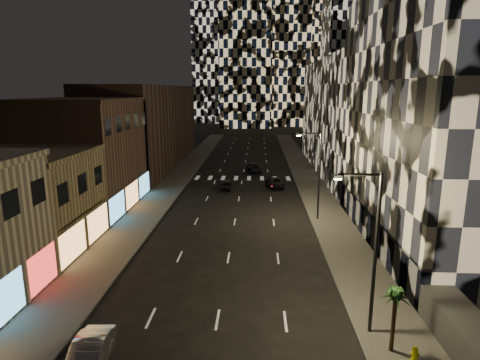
# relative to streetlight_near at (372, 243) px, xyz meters

# --- Properties ---
(sidewalk_left) EXTENTS (4.00, 120.00, 0.15)m
(sidewalk_left) POSITION_rel_streetlight_near_xyz_m (-18.35, 40.00, -5.28)
(sidewalk_left) COLOR #47443F
(sidewalk_left) RESTS_ON ground
(sidewalk_right) EXTENTS (4.00, 120.00, 0.15)m
(sidewalk_right) POSITION_rel_streetlight_near_xyz_m (1.65, 40.00, -5.28)
(sidewalk_right) COLOR #47443F
(sidewalk_right) RESTS_ON ground
(curb_left) EXTENTS (0.20, 120.00, 0.15)m
(curb_left) POSITION_rel_streetlight_near_xyz_m (-16.25, 40.00, -5.28)
(curb_left) COLOR #4C4C47
(curb_left) RESTS_ON ground
(curb_right) EXTENTS (0.20, 120.00, 0.15)m
(curb_right) POSITION_rel_streetlight_near_xyz_m (-0.45, 40.00, -5.28)
(curb_right) COLOR #4C4C47
(curb_right) RESTS_ON ground
(retail_tan) EXTENTS (10.00, 10.00, 8.00)m
(retail_tan) POSITION_rel_streetlight_near_xyz_m (-25.35, 11.00, -1.35)
(retail_tan) COLOR olive
(retail_tan) RESTS_ON ground
(retail_brown) EXTENTS (10.00, 15.00, 12.00)m
(retail_brown) POSITION_rel_streetlight_near_xyz_m (-25.35, 23.50, 0.65)
(retail_brown) COLOR #50372D
(retail_brown) RESTS_ON ground
(retail_filler_left) EXTENTS (10.00, 40.00, 14.00)m
(retail_filler_left) POSITION_rel_streetlight_near_xyz_m (-25.35, 50.00, 1.65)
(retail_filler_left) COLOR #50372D
(retail_filler_left) RESTS_ON ground
(midrise_right) EXTENTS (16.00, 25.00, 22.00)m
(midrise_right) POSITION_rel_streetlight_near_xyz_m (11.65, 14.50, 5.65)
(midrise_right) COLOR #232326
(midrise_right) RESTS_ON ground
(midrise_base) EXTENTS (0.60, 25.00, 3.00)m
(midrise_base) POSITION_rel_streetlight_near_xyz_m (3.95, 14.50, -3.85)
(midrise_base) COLOR #383838
(midrise_base) RESTS_ON ground
(plinth_right) EXTENTS (2.00, 8.00, 2.00)m
(plinth_right) POSITION_rel_streetlight_near_xyz_m (4.65, -2.00, -4.35)
(plinth_right) COLOR #383838
(plinth_right) RESTS_ON ground
(midrise_filler_right) EXTENTS (16.00, 40.00, 18.00)m
(midrise_filler_right) POSITION_rel_streetlight_near_xyz_m (11.65, 47.00, 3.65)
(midrise_filler_right) COLOR #232326
(midrise_filler_right) RESTS_ON ground
(streetlight_near) EXTENTS (2.55, 0.25, 9.00)m
(streetlight_near) POSITION_rel_streetlight_near_xyz_m (0.00, 0.00, 0.00)
(streetlight_near) COLOR black
(streetlight_near) RESTS_ON sidewalk_right
(streetlight_far) EXTENTS (2.55, 0.25, 9.00)m
(streetlight_far) POSITION_rel_streetlight_near_xyz_m (0.00, 20.00, 0.00)
(streetlight_far) COLOR black
(streetlight_far) RESTS_ON sidewalk_right
(car_silver_parked) EXTENTS (1.86, 4.51, 1.45)m
(car_silver_parked) POSITION_rel_streetlight_near_xyz_m (-14.15, -3.56, -4.63)
(car_silver_parked) COLOR gray
(car_silver_parked) RESTS_ON ground
(car_dark_midlane) EXTENTS (1.47, 3.58, 1.22)m
(car_dark_midlane) POSITION_rel_streetlight_near_xyz_m (-10.30, 32.55, -4.74)
(car_dark_midlane) COLOR black
(car_dark_midlane) RESTS_ON ground
(car_dark_oncoming) EXTENTS (2.58, 5.38, 1.51)m
(car_dark_oncoming) POSITION_rel_streetlight_near_xyz_m (-6.63, 45.37, -4.60)
(car_dark_oncoming) COLOR black
(car_dark_oncoming) RESTS_ON ground
(car_dark_rightlane) EXTENTS (2.67, 4.86, 1.29)m
(car_dark_rightlane) POSITION_rel_streetlight_near_xyz_m (-3.62, 34.20, -4.71)
(car_dark_rightlane) COLOR black
(car_dark_rightlane) RESTS_ON ground
(fire_hydrant) EXTENTS (0.42, 0.40, 0.83)m
(fire_hydrant) POSITION_rel_streetlight_near_xyz_m (1.75, -2.52, -4.81)
(fire_hydrant) COLOR #F3F40D
(fire_hydrant) RESTS_ON sidewalk_right
(palm_tree) EXTENTS (1.77, 1.77, 3.48)m
(palm_tree) POSITION_rel_streetlight_near_xyz_m (0.89, -1.68, -2.33)
(palm_tree) COLOR #47331E
(palm_tree) RESTS_ON sidewalk_right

